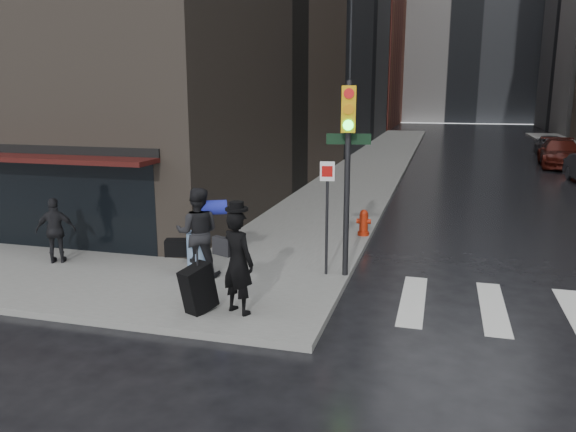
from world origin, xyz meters
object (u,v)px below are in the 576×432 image
(man_greycoat, at_px, (56,231))
(traffic_light, at_px, (346,153))
(parked_car_4, at_px, (552,145))
(parked_car_3, at_px, (560,153))
(man_overcoat, at_px, (230,266))
(fire_hydrant, at_px, (364,224))
(man_jeans, at_px, (197,232))

(man_greycoat, distance_m, traffic_light, 7.36)
(parked_car_4, bearing_deg, parked_car_3, -100.04)
(man_overcoat, xyz_separation_m, fire_hydrant, (1.64, 6.61, -0.59))
(man_overcoat, relative_size, parked_car_4, 0.54)
(man_overcoat, relative_size, man_greycoat, 1.36)
(man_greycoat, bearing_deg, parked_car_4, -141.29)
(man_overcoat, height_order, fire_hydrant, man_overcoat)
(parked_car_3, bearing_deg, parked_car_4, 88.96)
(man_overcoat, xyz_separation_m, parked_car_4, (11.00, 32.67, -0.38))
(man_overcoat, height_order, parked_car_4, man_overcoat)
(man_jeans, bearing_deg, man_greycoat, -16.05)
(fire_hydrant, height_order, parked_car_3, parked_car_3)
(man_overcoat, relative_size, fire_hydrant, 2.87)
(parked_car_3, bearing_deg, man_greycoat, -118.51)
(man_overcoat, xyz_separation_m, parked_car_3, (10.39, 26.23, -0.29))
(parked_car_4, bearing_deg, man_jeans, -116.77)
(man_greycoat, bearing_deg, man_jeans, 156.20)
(man_jeans, xyz_separation_m, man_greycoat, (-3.80, 0.03, -0.22))
(fire_hydrant, xyz_separation_m, parked_car_4, (9.36, 26.06, 0.21))
(man_overcoat, height_order, parked_car_3, man_overcoat)
(man_jeans, xyz_separation_m, traffic_light, (3.22, 0.85, 1.80))
(man_jeans, height_order, fire_hydrant, man_jeans)
(man_greycoat, xyz_separation_m, traffic_light, (7.03, 0.83, 2.02))
(man_overcoat, relative_size, traffic_light, 0.50)
(man_greycoat, bearing_deg, traffic_light, 163.33)
(traffic_light, xyz_separation_m, parked_car_3, (8.67, 23.51, -2.19))
(fire_hydrant, distance_m, parked_car_3, 21.49)
(man_jeans, relative_size, traffic_light, 0.47)
(traffic_light, height_order, parked_car_3, traffic_light)
(man_greycoat, relative_size, parked_car_3, 0.30)
(traffic_light, relative_size, parked_car_3, 0.81)
(man_overcoat, bearing_deg, parked_car_3, -88.05)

